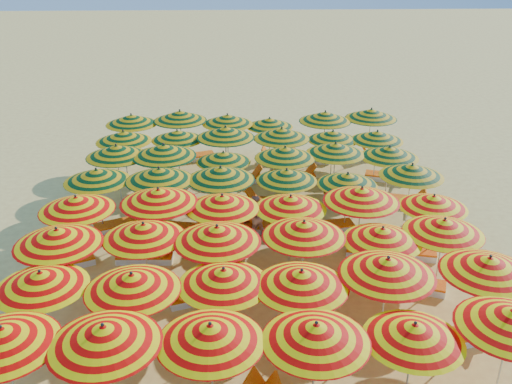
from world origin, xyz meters
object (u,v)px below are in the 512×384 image
Objects in this scene: umbrella_27 at (287,175)px; umbrella_44 at (227,119)px; umbrella_25 at (159,174)px; lounger_9 at (406,252)px; umbrella_4 at (414,332)px; umbrella_15 at (304,229)px; umbrella_1 at (104,335)px; lounger_22 at (281,160)px; lounger_18 at (241,179)px; umbrella_0 at (2,337)px; umbrella_29 at (412,170)px; lounger_13 at (269,225)px; lounger_20 at (388,177)px; umbrella_26 at (221,173)px; lounger_15 at (268,203)px; umbrella_40 at (333,136)px; umbrella_24 at (97,175)px; umbrella_14 at (217,234)px; umbrella_8 at (224,277)px; umbrella_42 at (131,119)px; umbrella_37 at (177,135)px; umbrella_36 at (123,136)px; lounger_17 at (402,200)px; umbrella_33 at (285,153)px; lounger_12 at (237,224)px; umbrella_13 at (144,231)px; umbrella_35 at (389,152)px; umbrella_45 at (270,122)px; lounger_11 at (181,228)px; lounger_3 at (170,295)px; umbrella_31 at (164,151)px; umbrella_5 at (512,319)px; lounger_21 at (194,157)px; lounger_24 at (378,155)px; lounger_4 at (198,295)px; umbrella_21 at (291,203)px; umbrella_19 at (158,196)px; umbrella_7 at (132,282)px; umbrella_32 at (223,157)px; umbrella_10 at (388,267)px; umbrella_11 at (489,265)px; umbrella_3 at (316,333)px; beachgoer_b at (255,217)px; umbrella_46 at (325,117)px; lounger_10 at (121,224)px; lounger_16 at (345,194)px; beachgoer_a at (214,230)px; umbrella_20 at (222,202)px; umbrella_39 at (282,133)px; lounger_19 at (295,177)px; umbrella_9 at (301,279)px; lounger_5 at (413,283)px; umbrella_23 at (434,202)px; umbrella_16 at (382,235)px; umbrella_38 at (225,132)px; lounger_2 at (458,337)px; umbrella_22 at (362,195)px; umbrella_12 at (57,237)px; umbrella_47 at (371,114)px; lounger_23 at (309,158)px.

umbrella_44 is (-2.01, 5.84, 0.12)m from umbrella_27.
umbrella_25 reaches higher than lounger_9.
umbrella_15 is (-1.76, 4.12, 0.16)m from umbrella_4.
umbrella_1 is 1.43× the size of lounger_22.
umbrella_0 is at bearing -118.20° from lounger_18.
umbrella_29 is 5.12m from lounger_13.
umbrella_26 is at bearing -129.96° from lounger_20.
umbrella_40 is at bearing -123.87° from lounger_15.
umbrella_14 is at bearing -46.89° from umbrella_24.
umbrella_42 reaches higher than umbrella_8.
umbrella_37 is 8.66m from lounger_20.
lounger_17 is at bearing -11.87° from umbrella_36.
umbrella_33 is 3.14m from lounger_12.
umbrella_13 is 1.03× the size of umbrella_35.
umbrella_45 is 1.19× the size of lounger_11.
umbrella_26 is at bearing -8.68° from lounger_12.
umbrella_37 is 8.54m from lounger_3.
umbrella_27 is at bearing -22.94° from umbrella_31.
umbrella_5 is 1.55× the size of lounger_3.
lounger_24 is (8.20, -0.07, 0.00)m from lounger_21.
lounger_4 is 6.20m from lounger_15.
lounger_15 is 4.99m from lounger_17.
umbrella_21 is 1.53× the size of lounger_9.
lounger_20 is at bearing 34.59° from umbrella_19.
umbrella_7 is 1.13× the size of umbrella_32.
umbrella_10 reaches higher than umbrella_11.
beachgoer_b is at bearing 97.09° from umbrella_3.
beachgoer_b is (-5.77, -6.95, 0.58)m from lounger_24.
umbrella_0 is at bearing 75.18° from lounger_22.
umbrella_46 is 1.49× the size of lounger_10.
umbrella_29 is (8.22, 6.39, -0.05)m from umbrella_7.
umbrella_11 is 8.74m from lounger_16.
umbrella_5 is 9.24m from beachgoer_a.
lounger_3 is at bearing -126.75° from umbrella_20.
umbrella_39 is 1.58× the size of lounger_19.
lounger_4 is (-2.70, -1.94, -1.84)m from umbrella_21.
lounger_5 is (3.52, 2.55, -1.91)m from umbrella_9.
umbrella_23 is at bearing 68.73° from umbrella_4.
umbrella_46 is at bearing 108.96° from umbrella_29.
umbrella_39 is at bearing -45.59° from lounger_9.
umbrella_16 is 1.02× the size of umbrella_44.
umbrella_38 is 1.63× the size of lounger_2.
umbrella_22 is 1.35× the size of umbrella_23.
umbrella_37 is at bearing 7.39° from lounger_24.
umbrella_12 is at bearing -135.41° from umbrella_40.
umbrella_46 is at bearing 65.65° from umbrella_1.
umbrella_47 is (2.35, 12.27, -0.05)m from umbrella_10.
umbrella_31 is (-8.47, 7.92, 0.02)m from umbrella_11.
lounger_23 is (1.42, 2.20, -1.92)m from umbrella_39.
umbrella_0 is at bearing -145.95° from lounger_3.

